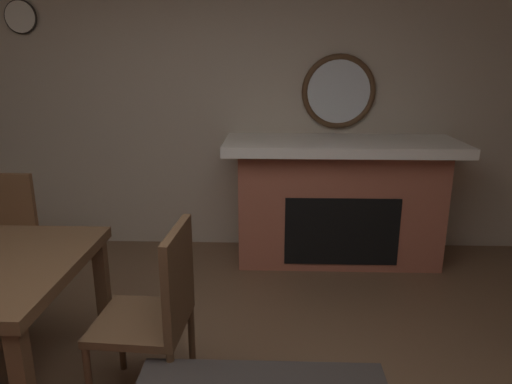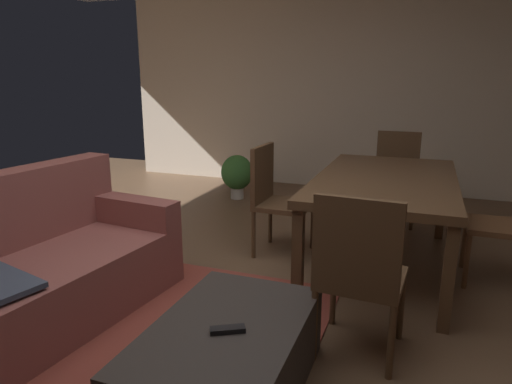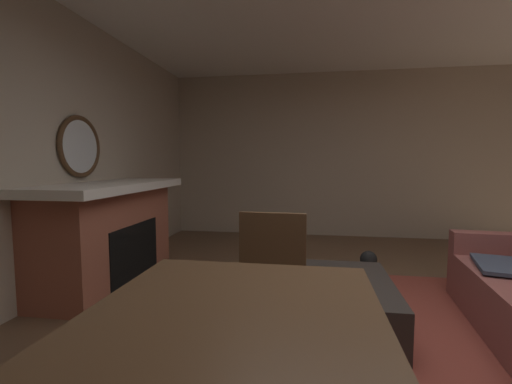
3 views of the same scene
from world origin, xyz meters
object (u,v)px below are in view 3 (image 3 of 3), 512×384
object	(u,v)px
tv_remote	(343,277)
fireplace	(109,233)
round_wall_mirror	(80,147)
dining_chair_west	(269,279)
ottoman_coffee_table	(346,304)
small_dog	(352,271)

from	to	relation	value
tv_remote	fireplace	bearing A→B (deg)	-133.22
fireplace	round_wall_mirror	distance (m)	0.93
dining_chair_west	tv_remote	bearing A→B (deg)	138.12
ottoman_coffee_table	small_dog	size ratio (longest dim) A/B	1.93
fireplace	round_wall_mirror	bearing A→B (deg)	-90.00
fireplace	small_dog	bearing A→B (deg)	95.77
round_wall_mirror	fireplace	bearing A→B (deg)	90.00
dining_chair_west	round_wall_mirror	bearing A→B (deg)	-118.20
round_wall_mirror	tv_remote	distance (m)	2.83
fireplace	dining_chair_west	distance (m)	2.11
round_wall_mirror	ottoman_coffee_table	distance (m)	2.94
fireplace	ottoman_coffee_table	bearing A→B (deg)	75.51
dining_chair_west	fireplace	bearing A→B (deg)	-121.88
ottoman_coffee_table	fireplace	bearing A→B (deg)	-104.49
dining_chair_west	small_dog	size ratio (longest dim) A/B	1.68
small_dog	ottoman_coffee_table	bearing A→B (deg)	-8.90
fireplace	dining_chair_west	size ratio (longest dim) A/B	2.04
round_wall_mirror	ottoman_coffee_table	bearing A→B (deg)	77.04
round_wall_mirror	small_dog	distance (m)	3.01
round_wall_mirror	small_dog	world-z (taller)	round_wall_mirror
small_dog	round_wall_mirror	bearing A→B (deg)	-84.83
dining_chair_west	small_dog	bearing A→B (deg)	154.13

